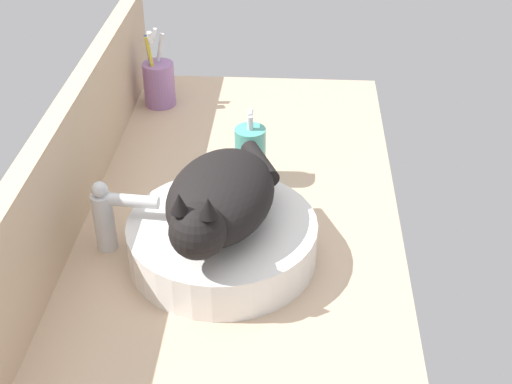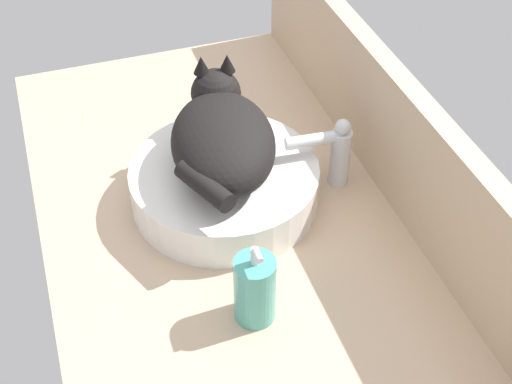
{
  "view_description": "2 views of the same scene",
  "coord_description": "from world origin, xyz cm",
  "views": [
    {
      "loc": [
        -106.63,
        -11.01,
        78.38
      ],
      "look_at": [
        -4.27,
        -4.65,
        9.31
      ],
      "focal_mm": 50.0,
      "sensor_mm": 36.0,
      "label": 1
    },
    {
      "loc": [
        76.82,
        -23.28,
        85.11
      ],
      "look_at": [
        0.1,
        2.59,
        11.0
      ],
      "focal_mm": 50.0,
      "sensor_mm": 36.0,
      "label": 2
    }
  ],
  "objects": [
    {
      "name": "soap_dispenser",
      "position": [
        14.27,
        -2.36,
        5.83
      ],
      "size": [
        6.16,
        6.16,
        14.74
      ],
      "color": "teal",
      "rests_on": "ground_plane"
    },
    {
      "name": "sink_basin",
      "position": [
        -11.01,
        0.67,
        3.67
      ],
      "size": [
        32.24,
        32.24,
        7.34
      ],
      "primitive_type": "cylinder",
      "color": "white",
      "rests_on": "ground_plane"
    },
    {
      "name": "faucet",
      "position": [
        -9.47,
        20.16,
        7.3
      ],
      "size": [
        3.68,
        11.86,
        13.6
      ],
      "color": "silver",
      "rests_on": "ground_plane"
    },
    {
      "name": "backsplash_panel",
      "position": [
        0.0,
        29.25,
        11.22
      ],
      "size": [
        124.94,
        3.6,
        22.44
      ],
      "primitive_type": "cube",
      "color": "#CCAD8C",
      "rests_on": "ground_plane"
    },
    {
      "name": "cat",
      "position": [
        -12.37,
        0.86,
        13.1
      ],
      "size": [
        31.45,
        21.44,
        14.0
      ],
      "color": "black",
      "rests_on": "sink_basin"
    },
    {
      "name": "ground_plane",
      "position": [
        0.0,
        0.0,
        -2.0
      ],
      "size": [
        124.94,
        62.1,
        4.0
      ],
      "primitive_type": "cube",
      "color": "tan"
    }
  ]
}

